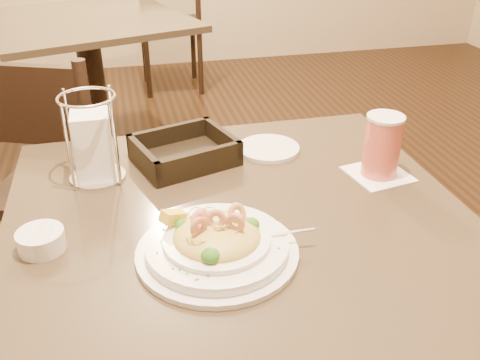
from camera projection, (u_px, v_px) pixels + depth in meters
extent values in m
cylinder|color=black|center=(242.00, 360.00, 1.21)|extent=(0.12, 0.12, 0.69)
cube|color=#4C3E2B|center=(242.00, 228.00, 1.03)|extent=(0.90, 0.90, 0.03)
cylinder|color=black|center=(104.00, 157.00, 2.89)|extent=(0.52, 0.52, 0.03)
cylinder|color=black|center=(95.00, 93.00, 2.72)|extent=(0.12, 0.12, 0.69)
cube|color=#4C3E2B|center=(84.00, 21.00, 2.54)|extent=(1.12, 1.12, 0.03)
cube|color=black|center=(70.00, 184.00, 1.76)|extent=(0.55, 0.55, 0.04)
cylinder|color=black|center=(146.00, 219.00, 2.00)|extent=(0.04, 0.04, 0.43)
cylinder|color=black|center=(55.00, 211.00, 2.05)|extent=(0.04, 0.04, 0.43)
cylinder|color=black|center=(111.00, 281.00, 1.69)|extent=(0.04, 0.04, 0.43)
cylinder|color=black|center=(6.00, 270.00, 1.74)|extent=(0.04, 0.04, 0.43)
cylinder|color=black|center=(90.00, 142.00, 1.46)|extent=(0.04, 0.04, 0.46)
cube|color=black|center=(21.00, 104.00, 1.43)|extent=(0.34, 0.16, 0.22)
cube|color=black|center=(169.00, 25.00, 3.69)|extent=(0.43, 0.43, 0.04)
cylinder|color=black|center=(193.00, 50.00, 3.99)|extent=(0.04, 0.04, 0.43)
cylinder|color=black|center=(145.00, 53.00, 3.92)|extent=(0.04, 0.04, 0.43)
cylinder|color=black|center=(200.00, 64.00, 3.68)|extent=(0.04, 0.04, 0.43)
cylinder|color=black|center=(148.00, 67.00, 3.62)|extent=(0.04, 0.04, 0.43)
cylinder|color=white|center=(217.00, 252.00, 0.93)|extent=(0.28, 0.28, 0.01)
cylinder|color=white|center=(217.00, 245.00, 0.92)|extent=(0.25, 0.25, 0.02)
cylinder|color=white|center=(217.00, 239.00, 0.92)|extent=(0.19, 0.19, 0.01)
ellipsoid|color=gold|center=(217.00, 237.00, 0.91)|extent=(0.15, 0.15, 0.05)
cube|color=yellow|center=(173.00, 217.00, 0.94)|extent=(0.05, 0.05, 0.04)
cube|color=silver|center=(285.00, 233.00, 0.93)|extent=(0.11, 0.01, 0.01)
cube|color=silver|center=(253.00, 236.00, 0.92)|extent=(0.03, 0.02, 0.00)
torus|color=gold|center=(236.00, 218.00, 0.92)|extent=(0.03, 0.05, 0.03)
torus|color=gold|center=(198.00, 238.00, 0.88)|extent=(0.05, 0.04, 0.02)
torus|color=gold|center=(222.00, 228.00, 0.90)|extent=(0.05, 0.04, 0.03)
torus|color=gold|center=(228.00, 223.00, 0.94)|extent=(0.04, 0.04, 0.02)
torus|color=gold|center=(229.00, 242.00, 0.88)|extent=(0.04, 0.04, 0.02)
torus|color=gold|center=(233.00, 231.00, 0.89)|extent=(0.03, 0.02, 0.02)
torus|color=gold|center=(237.00, 242.00, 0.88)|extent=(0.04, 0.04, 0.01)
torus|color=gold|center=(196.00, 243.00, 0.89)|extent=(0.04, 0.05, 0.03)
torus|color=gold|center=(218.00, 225.00, 0.90)|extent=(0.04, 0.04, 0.02)
torus|color=gold|center=(226.00, 231.00, 0.89)|extent=(0.05, 0.05, 0.02)
torus|color=gold|center=(213.00, 223.00, 0.94)|extent=(0.04, 0.04, 0.03)
torus|color=gold|center=(208.00, 217.00, 0.94)|extent=(0.05, 0.05, 0.03)
torus|color=gold|center=(224.00, 250.00, 0.87)|extent=(0.03, 0.03, 0.02)
torus|color=gold|center=(195.00, 212.00, 0.94)|extent=(0.03, 0.03, 0.02)
torus|color=gold|center=(204.00, 227.00, 0.90)|extent=(0.05, 0.05, 0.02)
torus|color=gold|center=(231.00, 226.00, 0.90)|extent=(0.04, 0.04, 0.02)
torus|color=gold|center=(197.00, 241.00, 0.88)|extent=(0.03, 0.03, 0.01)
torus|color=gold|center=(230.00, 237.00, 0.90)|extent=(0.04, 0.04, 0.02)
torus|color=gold|center=(207.00, 250.00, 0.87)|extent=(0.04, 0.04, 0.02)
torus|color=gold|center=(219.00, 227.00, 0.89)|extent=(0.03, 0.03, 0.01)
torus|color=gold|center=(216.00, 230.00, 0.92)|extent=(0.04, 0.04, 0.01)
torus|color=#EEA075|center=(199.00, 227.00, 0.88)|extent=(0.04, 0.03, 0.04)
torus|color=#EEA075|center=(237.00, 213.00, 0.91)|extent=(0.04, 0.04, 0.04)
torus|color=#EEA075|center=(202.00, 219.00, 0.90)|extent=(0.04, 0.03, 0.04)
torus|color=#EEA075|center=(235.00, 223.00, 0.89)|extent=(0.04, 0.03, 0.04)
torus|color=#EEA075|center=(199.00, 221.00, 0.89)|extent=(0.04, 0.04, 0.04)
torus|color=#EEA075|center=(216.00, 220.00, 0.90)|extent=(0.04, 0.02, 0.04)
ellipsoid|color=#245713|center=(251.00, 224.00, 0.93)|extent=(0.03, 0.03, 0.02)
ellipsoid|color=#245713|center=(183.00, 225.00, 0.93)|extent=(0.03, 0.03, 0.02)
ellipsoid|color=#245713|center=(211.00, 256.00, 0.85)|extent=(0.03, 0.03, 0.02)
cube|color=#266619|center=(187.00, 274.00, 0.84)|extent=(0.00, 0.00, 0.00)
cube|color=#266619|center=(196.00, 280.00, 0.83)|extent=(0.00, 0.00, 0.00)
cube|color=#266619|center=(279.00, 248.00, 0.90)|extent=(0.00, 0.00, 0.00)
cube|color=#266619|center=(164.00, 219.00, 0.98)|extent=(0.00, 0.00, 0.00)
cube|color=#266619|center=(208.00, 277.00, 0.84)|extent=(0.00, 0.00, 0.00)
cube|color=#266619|center=(180.00, 270.00, 0.85)|extent=(0.00, 0.00, 0.00)
cube|color=#266619|center=(198.00, 279.00, 0.83)|extent=(0.00, 0.00, 0.00)
cube|color=#266619|center=(157.00, 253.00, 0.89)|extent=(0.00, 0.00, 0.00)
cube|color=#266619|center=(173.00, 269.00, 0.85)|extent=(0.00, 0.00, 0.00)
cube|color=#266619|center=(163.00, 230.00, 0.95)|extent=(0.00, 0.00, 0.00)
cube|color=white|center=(378.00, 174.00, 1.18)|extent=(0.14, 0.14, 0.00)
cylinder|color=#D95D4C|center=(382.00, 146.00, 1.15)|extent=(0.08, 0.08, 0.13)
cylinder|color=white|center=(386.00, 117.00, 1.12)|extent=(0.08, 0.08, 0.01)
cube|color=black|center=(185.00, 158.00, 1.24)|extent=(0.26, 0.23, 0.02)
cube|color=black|center=(222.00, 137.00, 1.27)|extent=(0.07, 0.17, 0.04)
cube|color=black|center=(143.00, 157.00, 1.18)|extent=(0.07, 0.17, 0.04)
cube|color=black|center=(170.00, 134.00, 1.28)|extent=(0.21, 0.08, 0.04)
cube|color=black|center=(200.00, 161.00, 1.16)|extent=(0.21, 0.08, 0.04)
cylinder|color=silver|center=(98.00, 176.00, 1.17)|extent=(0.12, 0.12, 0.01)
torus|color=silver|center=(86.00, 97.00, 1.08)|extent=(0.12, 0.12, 0.01)
cube|color=white|center=(93.00, 145.00, 1.14)|extent=(0.10, 0.10, 0.15)
cylinder|color=silver|center=(68.00, 148.00, 1.08)|extent=(0.01, 0.01, 0.19)
cylinder|color=silver|center=(115.00, 144.00, 1.10)|extent=(0.01, 0.01, 0.19)
cylinder|color=silver|center=(70.00, 130.00, 1.16)|extent=(0.01, 0.01, 0.19)
cylinder|color=silver|center=(114.00, 126.00, 1.17)|extent=(0.01, 0.01, 0.19)
cylinder|color=white|center=(269.00, 148.00, 1.29)|extent=(0.20, 0.20, 0.01)
cylinder|color=white|center=(41.00, 240.00, 0.94)|extent=(0.09, 0.09, 0.04)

